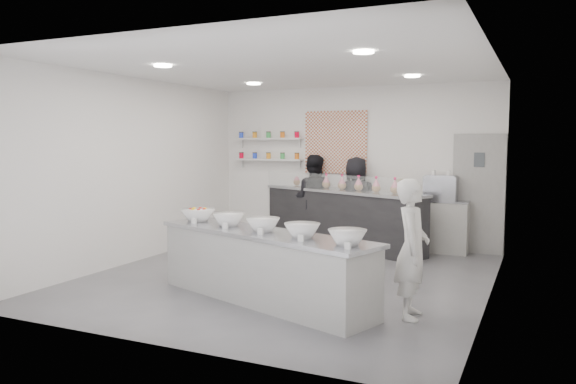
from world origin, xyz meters
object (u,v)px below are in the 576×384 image
(prep_counter, at_px, (263,267))
(back_bar, at_px, (342,218))
(espresso_ledge, at_px, (432,226))
(woman_prep, at_px, (412,249))
(espresso_machine, at_px, (441,188))
(staff_right, at_px, (356,201))
(staff_left, at_px, (313,199))

(prep_counter, height_order, back_bar, back_bar)
(espresso_ledge, relative_size, woman_prep, 0.80)
(espresso_machine, height_order, woman_prep, woman_prep)
(espresso_ledge, distance_m, staff_right, 1.47)
(espresso_machine, xyz_separation_m, staff_left, (-2.44, 0.03, -0.29))
(espresso_ledge, relative_size, staff_left, 0.73)
(woman_prep, distance_m, staff_right, 4.36)
(espresso_machine, bearing_deg, staff_left, 179.27)
(espresso_machine, xyz_separation_m, woman_prep, (0.34, -3.89, -0.36))
(espresso_machine, relative_size, staff_right, 0.33)
(back_bar, bearing_deg, woman_prep, -37.48)
(back_bar, relative_size, woman_prep, 2.23)
(staff_left, bearing_deg, back_bar, 148.78)
(back_bar, distance_m, espresso_ledge, 1.64)
(staff_left, relative_size, staff_right, 1.02)
(prep_counter, relative_size, staff_left, 1.87)
(espresso_ledge, bearing_deg, staff_left, 179.23)
(prep_counter, bearing_deg, woman_prep, 23.28)
(back_bar, xyz_separation_m, staff_left, (-0.68, 0.25, 0.32))
(woman_prep, height_order, staff_right, staff_right)
(back_bar, distance_m, woman_prep, 4.24)
(espresso_machine, distance_m, woman_prep, 3.92)
(prep_counter, distance_m, staff_right, 4.07)
(woman_prep, xyz_separation_m, staff_left, (-2.78, 3.92, 0.07))
(prep_counter, xyz_separation_m, staff_right, (-0.10, 4.05, 0.41))
(back_bar, xyz_separation_m, espresso_ledge, (1.62, 0.22, -0.07))
(espresso_ledge, bearing_deg, staff_right, 178.75)
(back_bar, bearing_deg, prep_counter, -62.71)
(staff_right, bearing_deg, staff_left, -14.93)
(woman_prep, xyz_separation_m, staff_right, (-1.90, 3.92, 0.06))
(back_bar, distance_m, staff_right, 0.44)
(staff_left, distance_m, staff_right, 0.88)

